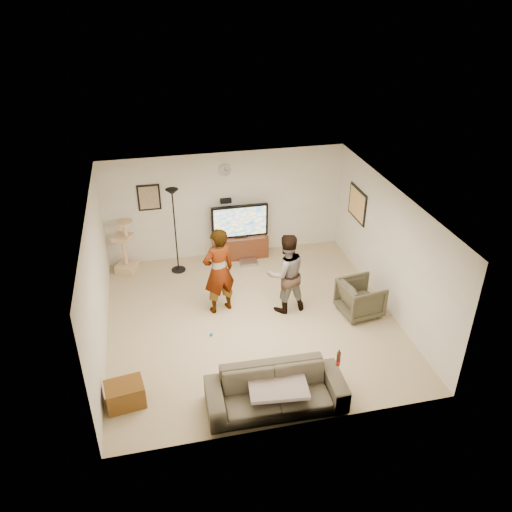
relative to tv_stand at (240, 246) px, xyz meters
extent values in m
cube|color=tan|center=(-0.28, -2.50, -0.28)|extent=(5.50, 5.50, 0.02)
cube|color=white|center=(-0.28, -2.50, 2.24)|extent=(5.50, 5.50, 0.02)
cube|color=beige|center=(-0.28, 0.25, 0.98)|extent=(5.50, 0.04, 2.50)
cube|color=beige|center=(-0.28, -5.25, 0.98)|extent=(5.50, 0.04, 2.50)
cube|color=beige|center=(-3.03, -2.50, 0.98)|extent=(0.04, 5.50, 2.50)
cube|color=beige|center=(2.47, -2.50, 0.98)|extent=(0.04, 5.50, 2.50)
cylinder|color=white|center=(-0.28, 0.22, 1.83)|extent=(0.26, 0.04, 0.26)
cube|color=black|center=(-0.28, 0.19, 1.11)|extent=(0.25, 0.10, 0.10)
cube|color=#89745A|center=(-1.98, 0.23, 1.33)|extent=(0.42, 0.03, 0.52)
cube|color=#E2AB64|center=(2.45, -0.90, 1.23)|extent=(0.03, 0.78, 0.62)
cube|color=#4B2313|center=(0.00, 0.00, 0.00)|extent=(1.27, 0.45, 0.53)
cube|color=#B1B1B5|center=(0.11, -0.40, -0.23)|extent=(0.40, 0.30, 0.07)
cube|color=black|center=(0.00, 0.00, 0.66)|extent=(1.32, 0.08, 0.78)
cube|color=#F6CA4E|center=(0.00, -0.04, 0.66)|extent=(1.21, 0.01, 0.69)
cylinder|color=black|center=(-1.50, -0.33, 0.72)|extent=(0.32, 0.32, 1.97)
cube|color=tan|center=(-2.64, -0.14, 0.38)|extent=(0.54, 0.54, 1.28)
imported|color=#9A98A1|center=(-0.82, -2.05, 0.64)|extent=(0.76, 0.62, 1.81)
imported|color=teal|center=(0.46, -2.31, 0.56)|extent=(0.88, 0.72, 1.66)
imported|color=#494334|center=(-0.39, -4.80, 0.05)|extent=(2.18, 0.91, 0.63)
cube|color=#A5918C|center=(-0.36, -4.80, 0.16)|extent=(0.97, 0.79, 0.06)
cylinder|color=#421B0E|center=(0.61, -4.80, 0.49)|extent=(0.06, 0.06, 0.25)
imported|color=#413D2C|center=(1.86, -2.78, 0.09)|extent=(0.87, 0.85, 0.71)
cube|color=#5C3813|center=(-2.68, -4.26, -0.07)|extent=(0.65, 0.52, 0.39)
sphere|color=#0E84A8|center=(-1.12, -2.85, -0.23)|extent=(0.06, 0.06, 0.06)
camera|label=1|loc=(-1.98, -10.49, 5.79)|focal=36.09mm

